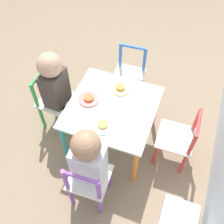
{
  "coord_description": "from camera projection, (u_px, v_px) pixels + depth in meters",
  "views": [
    {
      "loc": [
        1.09,
        0.41,
        1.9
      ],
      "look_at": [
        0.0,
        0.0,
        0.38
      ],
      "focal_mm": 42.0,
      "sensor_mm": 36.0,
      "label": 1
    }
  ],
  "objects": [
    {
      "name": "chair_purple",
      "position": [
        88.0,
        182.0,
        1.72
      ],
      "size": [
        0.27,
        0.27,
        0.53
      ],
      "rotation": [
        0.0,
        0.0,
        -1.52
      ],
      "color": "silver",
      "rests_on": "ground_plane"
    },
    {
      "name": "ground_plane",
      "position": [
        112.0,
        139.0,
        2.22
      ],
      "size": [
        6.0,
        6.0,
        0.0
      ],
      "primitive_type": "plane",
      "color": "#8C755B"
    },
    {
      "name": "plate_left",
      "position": [
        120.0,
        88.0,
        1.96
      ],
      "size": [
        0.15,
        0.15,
        0.03
      ],
      "color": "#EADB66",
      "rests_on": "kids_table"
    },
    {
      "name": "storage_bin",
      "position": [
        177.0,
        222.0,
        1.75
      ],
      "size": [
        0.27,
        0.24,
        0.13
      ],
      "color": "silver",
      "rests_on": "ground_plane"
    },
    {
      "name": "plate_right",
      "position": [
        103.0,
        125.0,
        1.76
      ],
      "size": [
        0.16,
        0.16,
        0.03
      ],
      "color": "white",
      "rests_on": "kids_table"
    },
    {
      "name": "chair_green",
      "position": [
        54.0,
        101.0,
        2.13
      ],
      "size": [
        0.27,
        0.27,
        0.53
      ],
      "rotation": [
        0.0,
        0.0,
        -3.19
      ],
      "color": "silver",
      "rests_on": "ground_plane"
    },
    {
      "name": "kids_table",
      "position": [
        112.0,
        111.0,
        1.91
      ],
      "size": [
        0.62,
        0.62,
        0.45
      ],
      "color": "silver",
      "rests_on": "ground_plane"
    },
    {
      "name": "plate_front",
      "position": [
        89.0,
        99.0,
        1.9
      ],
      "size": [
        0.15,
        0.15,
        0.03
      ],
      "color": "#E54C47",
      "rests_on": "kids_table"
    },
    {
      "name": "child_right",
      "position": [
        90.0,
        160.0,
        1.59
      ],
      "size": [
        0.22,
        0.21,
        0.76
      ],
      "rotation": [
        0.0,
        0.0,
        -1.52
      ],
      "color": "#7A6B5B",
      "rests_on": "ground_plane"
    },
    {
      "name": "chair_blue",
      "position": [
        129.0,
        76.0,
        2.31
      ],
      "size": [
        0.28,
        0.28,
        0.53
      ],
      "rotation": [
        0.0,
        0.0,
        -4.65
      ],
      "color": "silver",
      "rests_on": "ground_plane"
    },
    {
      "name": "chair_red",
      "position": [
        178.0,
        140.0,
        1.91
      ],
      "size": [
        0.27,
        0.27,
        0.53
      ],
      "rotation": [
        0.0,
        0.0,
        0.03
      ],
      "color": "silver",
      "rests_on": "ground_plane"
    },
    {
      "name": "child_front",
      "position": [
        56.0,
        86.0,
        1.95
      ],
      "size": [
        0.21,
        0.23,
        0.76
      ],
      "rotation": [
        0.0,
        0.0,
        -3.19
      ],
      "color": "#4C608E",
      "rests_on": "ground_plane"
    }
  ]
}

